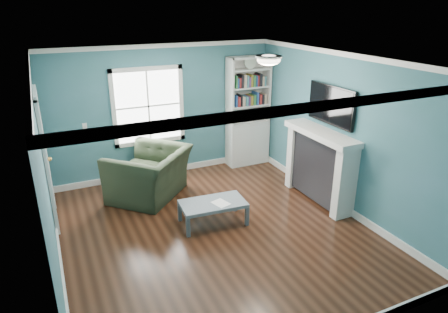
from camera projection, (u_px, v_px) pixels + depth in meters
name	position (u px, v px, depth m)	size (l,w,h in m)	color
floor	(215.00, 231.00, 6.19)	(5.00, 5.00, 0.00)	black
room_walls	(214.00, 134.00, 5.62)	(5.00, 5.00, 5.00)	#2F676B
trim	(215.00, 157.00, 5.74)	(4.50, 5.00, 2.60)	white
window	(148.00, 106.00, 7.65)	(1.40, 0.06, 1.50)	white
bookshelf	(248.00, 122.00, 8.49)	(0.90, 0.35, 2.31)	silver
fireplace	(320.00, 167.00, 6.94)	(0.44, 1.58, 1.30)	black
tv	(331.00, 105.00, 6.60)	(0.06, 1.10, 0.65)	black
door	(45.00, 159.00, 6.11)	(0.12, 0.98, 2.17)	silver
ceiling_fixture	(269.00, 59.00, 5.70)	(0.38, 0.38, 0.15)	white
light_switch	(85.00, 126.00, 7.27)	(0.08, 0.01, 0.12)	white
recliner	(149.00, 166.00, 7.10)	(1.34, 0.87, 1.17)	#222C1C
coffee_table	(213.00, 205.00, 6.30)	(1.06, 0.63, 0.37)	#495058
paper_sheet	(221.00, 203.00, 6.25)	(0.21, 0.27, 0.00)	white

